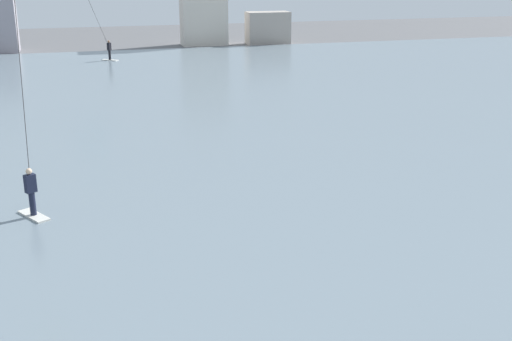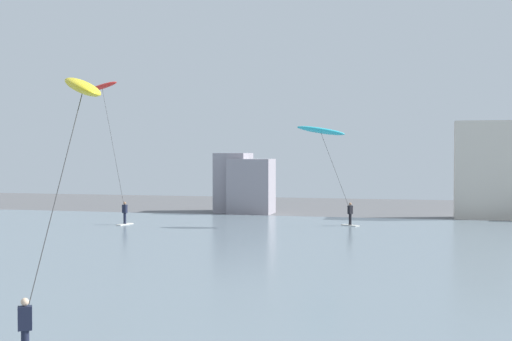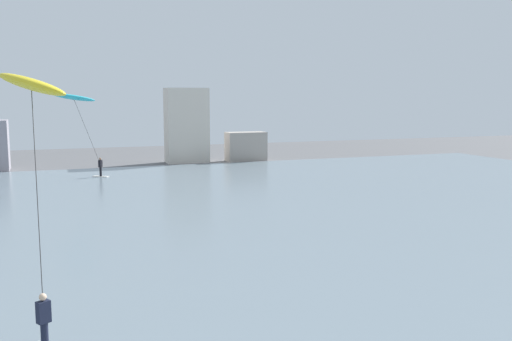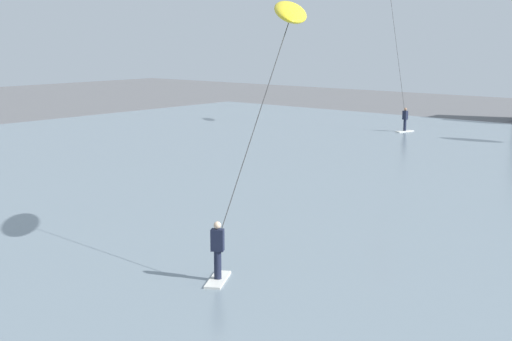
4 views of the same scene
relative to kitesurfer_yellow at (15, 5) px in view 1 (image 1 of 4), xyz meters
The scene contains 3 objects.
water_bay 14.25m from the kitesurfer_yellow, 64.28° to the left, with size 84.00×52.00×0.10m, color slate.
far_shore_buildings 40.58m from the kitesurfer_yellow, 82.38° to the left, with size 30.87×4.96×7.83m.
kitesurfer_yellow is the anchor object (origin of this frame).
Camera 1 is at (-3.67, -4.60, 8.09)m, focal length 45.30 mm.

